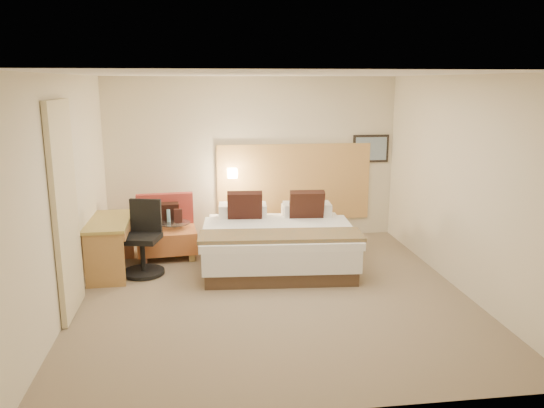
{
  "coord_description": "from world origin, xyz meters",
  "views": [
    {
      "loc": [
        -0.83,
        -6.22,
        2.62
      ],
      "look_at": [
        0.06,
        0.54,
        1.03
      ],
      "focal_mm": 35.0,
      "sensor_mm": 36.0,
      "label": 1
    }
  ],
  "objects": [
    {
      "name": "wall_left",
      "position": [
        -2.41,
        0.0,
        1.35
      ],
      "size": [
        0.02,
        5.0,
        2.7
      ],
      "primitive_type": "cube",
      "color": "beige",
      "rests_on": "floor"
    },
    {
      "name": "wall_right",
      "position": [
        2.41,
        0.0,
        1.35
      ],
      "size": [
        0.02,
        5.0,
        2.7
      ],
      "primitive_type": "cube",
      "color": "beige",
      "rests_on": "floor"
    },
    {
      "name": "ceiling",
      "position": [
        0.0,
        0.0,
        2.71
      ],
      "size": [
        4.8,
        5.0,
        0.02
      ],
      "primitive_type": "cube",
      "color": "white",
      "rests_on": "floor"
    },
    {
      "name": "wall_front",
      "position": [
        0.0,
        -2.51,
        1.35
      ],
      "size": [
        4.8,
        0.02,
        2.7
      ],
      "primitive_type": "cube",
      "color": "beige",
      "rests_on": "floor"
    },
    {
      "name": "art_frame",
      "position": [
        2.02,
        2.48,
        1.5
      ],
      "size": [
        0.62,
        0.03,
        0.47
      ],
      "primitive_type": "cube",
      "color": "black",
      "rests_on": "wall_back"
    },
    {
      "name": "bottle_a",
      "position": [
        -1.37,
        1.74,
        0.62
      ],
      "size": [
        0.06,
        0.06,
        0.19
      ],
      "primitive_type": "cylinder",
      "rotation": [
        0.0,
        0.0,
        -0.04
      ],
      "color": "#97D3E9",
      "rests_on": "side_table"
    },
    {
      "name": "menu_folder",
      "position": [
        -1.22,
        1.68,
        0.63
      ],
      "size": [
        0.12,
        0.05,
        0.21
      ],
      "primitive_type": "cube",
      "rotation": [
        0.0,
        0.0,
        -0.04
      ],
      "color": "#341815",
      "rests_on": "side_table"
    },
    {
      "name": "art_canvas",
      "position": [
        2.02,
        2.46,
        1.5
      ],
      "size": [
        0.54,
        0.01,
        0.39
      ],
      "primitive_type": "cube",
      "color": "#748BA0",
      "rests_on": "wall_back"
    },
    {
      "name": "side_table",
      "position": [
        -1.28,
        1.69,
        0.29
      ],
      "size": [
        0.49,
        0.49,
        0.53
      ],
      "color": "silver",
      "rests_on": "floor"
    },
    {
      "name": "lounge_chair",
      "position": [
        -1.41,
        1.74,
        0.37
      ],
      "size": [
        0.94,
        0.84,
        0.92
      ],
      "color": "#BB7658",
      "rests_on": "floor"
    },
    {
      "name": "desk_chair",
      "position": [
        -1.67,
        0.96,
        0.42
      ],
      "size": [
        0.69,
        0.69,
        1.01
      ],
      "color": "black",
      "rests_on": "floor"
    },
    {
      "name": "wall_back",
      "position": [
        0.0,
        2.51,
        1.35
      ],
      "size": [
        4.8,
        0.02,
        2.7
      ],
      "primitive_type": "cube",
      "color": "beige",
      "rests_on": "floor"
    },
    {
      "name": "floor",
      "position": [
        0.0,
        0.0,
        -0.01
      ],
      "size": [
        4.8,
        5.0,
        0.02
      ],
      "primitive_type": "cube",
      "color": "#7B6953",
      "rests_on": "ground"
    },
    {
      "name": "bed",
      "position": [
        0.22,
        1.14,
        0.34
      ],
      "size": [
        2.26,
        2.21,
        1.04
      ],
      "color": "#463223",
      "rests_on": "floor"
    },
    {
      "name": "curtain",
      "position": [
        -2.36,
        -0.25,
        1.22
      ],
      "size": [
        0.06,
        0.9,
        2.42
      ],
      "primitive_type": "cube",
      "color": "beige",
      "rests_on": "wall_left"
    },
    {
      "name": "lamp_arm",
      "position": [
        -0.35,
        2.42,
        1.15
      ],
      "size": [
        0.02,
        0.12,
        0.02
      ],
      "primitive_type": "cylinder",
      "rotation": [
        1.57,
        0.0,
        0.0
      ],
      "color": "silver",
      "rests_on": "wall_back"
    },
    {
      "name": "lamp_shade",
      "position": [
        -0.35,
        2.36,
        1.15
      ],
      "size": [
        0.15,
        0.15,
        0.15
      ],
      "primitive_type": "cube",
      "color": "#F9E8C2",
      "rests_on": "wall_back"
    },
    {
      "name": "desk",
      "position": [
        -2.11,
        1.06,
        0.6
      ],
      "size": [
        0.59,
        1.23,
        0.76
      ],
      "color": "#A0893E",
      "rests_on": "floor"
    },
    {
      "name": "headboard_panel",
      "position": [
        0.7,
        2.47,
        0.95
      ],
      "size": [
        2.6,
        0.04,
        1.3
      ],
      "primitive_type": "cube",
      "color": "tan",
      "rests_on": "wall_back"
    }
  ]
}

